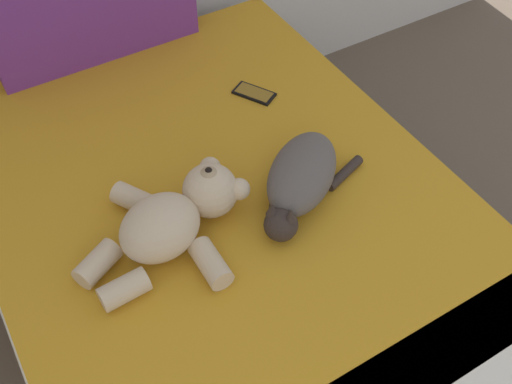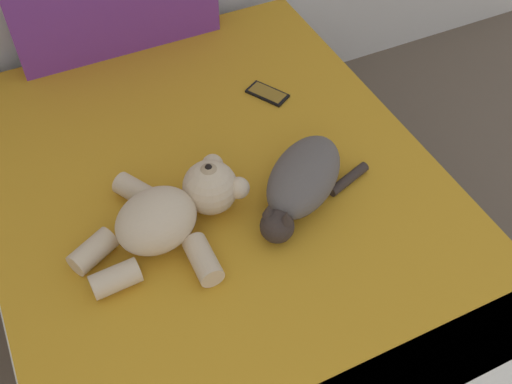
{
  "view_description": "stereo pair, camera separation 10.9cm",
  "coord_description": "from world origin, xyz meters",
  "px_view_note": "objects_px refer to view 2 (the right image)",
  "views": [
    {
      "loc": [
        1.22,
        2.24,
        1.95
      ],
      "look_at": [
        1.83,
        3.26,
        0.6
      ],
      "focal_mm": 42.55,
      "sensor_mm": 36.0,
      "label": 1
    },
    {
      "loc": [
        1.32,
        2.19,
        1.95
      ],
      "look_at": [
        1.83,
        3.26,
        0.6
      ],
      "focal_mm": 42.55,
      "sensor_mm": 36.0,
      "label": 2
    }
  ],
  "objects_px": {
    "teddy_bear": "(173,212)",
    "cell_phone": "(267,93)",
    "cat": "(302,181)",
    "bed": "(226,249)"
  },
  "relations": [
    {
      "from": "cat",
      "to": "bed",
      "type": "bearing_deg",
      "value": 153.96
    },
    {
      "from": "teddy_bear",
      "to": "cell_phone",
      "type": "bearing_deg",
      "value": 39.87
    },
    {
      "from": "teddy_bear",
      "to": "cell_phone",
      "type": "distance_m",
      "value": 0.67
    },
    {
      "from": "teddy_bear",
      "to": "cell_phone",
      "type": "relative_size",
      "value": 3.36
    },
    {
      "from": "cell_phone",
      "to": "teddy_bear",
      "type": "bearing_deg",
      "value": -140.13
    },
    {
      "from": "cell_phone",
      "to": "cat",
      "type": "bearing_deg",
      "value": -104.55
    },
    {
      "from": "cat",
      "to": "teddy_bear",
      "type": "bearing_deg",
      "value": 172.51
    },
    {
      "from": "teddy_bear",
      "to": "cell_phone",
      "type": "xyz_separation_m",
      "value": [
        0.51,
        0.43,
        -0.07
      ]
    },
    {
      "from": "bed",
      "to": "cat",
      "type": "distance_m",
      "value": 0.42
    },
    {
      "from": "teddy_bear",
      "to": "cat",
      "type": "bearing_deg",
      "value": -7.49
    }
  ]
}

